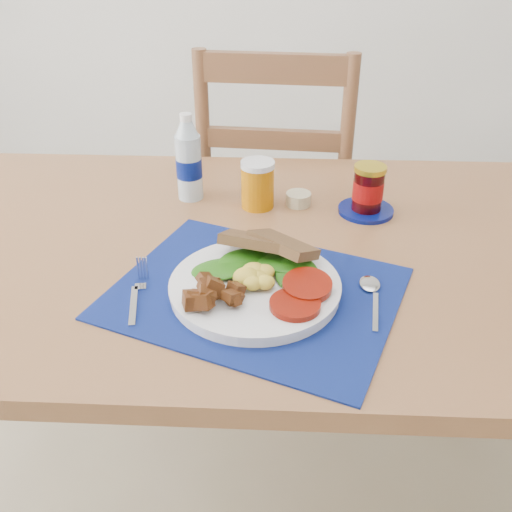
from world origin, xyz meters
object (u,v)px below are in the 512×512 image
Objects in this scene: breakfast_plate at (251,284)px; jam_on_saucer at (368,192)px; chair_far at (277,175)px; juice_glass at (258,186)px; water_bottle at (189,162)px.

breakfast_plate is 2.42× the size of jam_on_saucer.
jam_on_saucer is at bearing 78.24° from breakfast_plate.
chair_far is at bearing 111.91° from breakfast_plate.
chair_far is at bearing 85.39° from juice_glass.
juice_glass is at bearing 89.47° from chair_far.
water_bottle reaches higher than jam_on_saucer.
chair_far is at bearing 65.87° from water_bottle.
breakfast_plate is 0.42m from water_bottle.
chair_far is at bearing 112.38° from jam_on_saucer.
water_bottle is 0.17m from juice_glass.
juice_glass is (-0.00, 0.35, 0.03)m from breakfast_plate.
chair_far is 12.08× the size of juice_glass.
breakfast_plate is at bearing -89.23° from juice_glass.
juice_glass is 0.24m from jam_on_saucer.
breakfast_plate is at bearing -67.01° from water_bottle.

